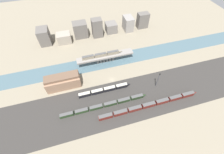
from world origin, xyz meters
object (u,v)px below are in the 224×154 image
(train_yard_mid, at_px, (105,105))
(warehouse_building, at_px, (63,81))
(train_on_bridge, at_px, (102,55))
(train_yard_far, at_px, (105,90))
(train_yard_near, at_px, (150,105))
(signal_tower, at_px, (158,80))

(train_yard_mid, height_order, warehouse_building, warehouse_building)
(train_on_bridge, relative_size, warehouse_building, 1.39)
(train_yard_mid, distance_m, train_yard_far, 14.85)
(train_on_bridge, relative_size, train_yard_mid, 0.56)
(train_yard_near, height_order, train_yard_mid, train_yard_near)
(train_on_bridge, bearing_deg, train_yard_near, -67.17)
(train_yard_near, relative_size, train_yard_mid, 1.20)
(train_yard_mid, bearing_deg, signal_tower, 8.20)
(train_yard_near, distance_m, train_yard_mid, 36.70)
(train_on_bridge, relative_size, signal_tower, 2.39)
(train_yard_mid, xyz_separation_m, train_yard_far, (3.63, 14.40, 0.20))
(warehouse_building, relative_size, signal_tower, 1.72)
(train_yard_mid, height_order, train_yard_far, train_yard_far)
(signal_tower, bearing_deg, train_yard_mid, -171.80)
(train_yard_near, distance_m, warehouse_building, 76.87)
(train_yard_near, relative_size, warehouse_building, 2.95)
(train_yard_mid, distance_m, signal_tower, 50.16)
(train_yard_near, relative_size, train_yard_far, 1.85)
(train_on_bridge, distance_m, signal_tower, 57.92)
(train_yard_mid, relative_size, train_yard_far, 1.54)
(train_yard_far, xyz_separation_m, warehouse_building, (-33.59, 16.04, 4.38))
(train_yard_mid, xyz_separation_m, warehouse_building, (-29.96, 30.44, 4.58))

